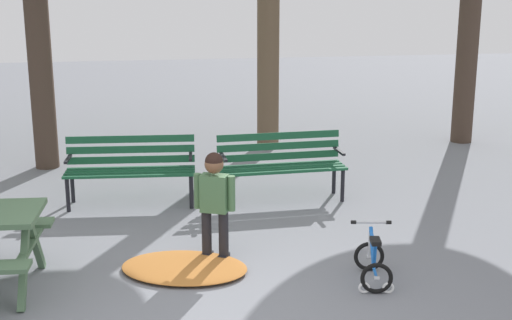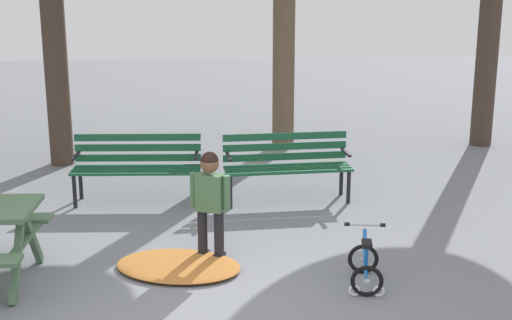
{
  "view_description": "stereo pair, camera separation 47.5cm",
  "coord_description": "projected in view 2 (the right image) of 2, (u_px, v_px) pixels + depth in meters",
  "views": [
    {
      "loc": [
        -0.46,
        -5.62,
        2.92
      ],
      "look_at": [
        0.73,
        2.08,
        0.85
      ],
      "focal_mm": 51.58,
      "sensor_mm": 36.0,
      "label": 1
    },
    {
      "loc": [
        0.02,
        -5.68,
        2.92
      ],
      "look_at": [
        0.73,
        2.08,
        0.85
      ],
      "focal_mm": 51.58,
      "sensor_mm": 36.0,
      "label": 2
    }
  ],
  "objects": [
    {
      "name": "kids_bicycle",
      "position": [
        365.0,
        265.0,
        6.88
      ],
      "size": [
        0.44,
        0.6,
        0.54
      ],
      "color": "black",
      "rests_on": "ground"
    },
    {
      "name": "park_bench_left",
      "position": [
        287.0,
        161.0,
        9.32
      ],
      "size": [
        1.62,
        0.54,
        0.85
      ],
      "color": "#195133",
      "rests_on": "ground"
    },
    {
      "name": "leaf_pile",
      "position": [
        178.0,
        266.0,
        7.29
      ],
      "size": [
        1.46,
        1.22,
        0.07
      ],
      "primitive_type": "ellipsoid",
      "rotation": [
        0.0,
        0.0,
        2.83
      ],
      "color": "#B26B2D",
      "rests_on": "ground"
    },
    {
      "name": "child_standing",
      "position": [
        210.0,
        196.0,
        7.39
      ],
      "size": [
        0.4,
        0.25,
        1.13
      ],
      "color": "black",
      "rests_on": "ground"
    },
    {
      "name": "park_bench_far_left",
      "position": [
        137.0,
        163.0,
        9.26
      ],
      "size": [
        1.63,
        0.57,
        0.85
      ],
      "color": "#195133",
      "rests_on": "ground"
    }
  ]
}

